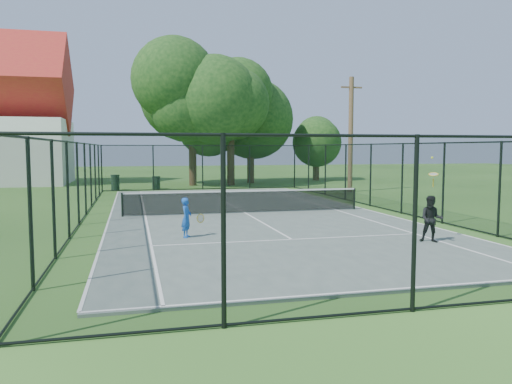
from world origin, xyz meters
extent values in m
plane|color=#2F581E|center=(0.00, 0.00, 0.00)|extent=(120.00, 120.00, 0.00)
cube|color=#54635D|center=(0.00, 0.00, 0.03)|extent=(11.00, 24.00, 0.06)
cylinder|color=black|center=(-5.00, 0.00, 0.53)|extent=(0.08, 0.08, 0.95)
cylinder|color=black|center=(5.00, 0.00, 0.53)|extent=(0.08, 0.08, 0.95)
cube|color=black|center=(0.00, 0.00, 0.53)|extent=(10.00, 0.03, 0.88)
cube|color=white|center=(0.00, 0.00, 0.98)|extent=(10.00, 0.05, 0.06)
cylinder|color=#332114|center=(-0.20, 16.90, 1.99)|extent=(0.56, 0.56, 3.99)
sphere|color=black|center=(-0.20, 16.90, 5.78)|extent=(7.19, 7.19, 7.19)
cylinder|color=#332114|center=(2.60, 16.41, 1.83)|extent=(0.56, 0.56, 3.67)
sphere|color=black|center=(2.60, 16.41, 5.31)|extent=(6.57, 6.57, 6.57)
cylinder|color=#332114|center=(4.63, 18.54, 2.13)|extent=(0.56, 0.56, 4.26)
sphere|color=black|center=(4.63, 18.54, 5.96)|extent=(6.77, 6.77, 6.77)
cylinder|color=#332114|center=(10.92, 20.41, 1.23)|extent=(0.56, 0.56, 2.47)
sphere|color=black|center=(10.92, 20.41, 3.55)|extent=(4.31, 4.31, 4.31)
cylinder|color=black|center=(-5.71, 13.90, 0.49)|extent=(0.54, 0.54, 0.98)
cylinder|color=black|center=(-5.71, 13.90, 1.00)|extent=(0.58, 0.58, 0.05)
cylinder|color=black|center=(-3.03, 14.22, 0.41)|extent=(0.54, 0.54, 0.83)
cylinder|color=black|center=(-3.03, 14.22, 0.85)|extent=(0.58, 0.58, 0.05)
cylinder|color=#4C3823|center=(8.90, 9.00, 3.62)|extent=(0.30, 0.30, 7.25)
cube|color=#4C3823|center=(8.90, 9.00, 6.60)|extent=(1.40, 0.10, 0.10)
imported|color=blue|center=(-3.01, -5.27, 0.67)|extent=(0.44, 0.52, 1.21)
torus|color=gold|center=(-2.56, -5.12, 0.61)|extent=(0.27, 0.18, 0.29)
cylinder|color=silver|center=(-2.56, -5.12, 0.61)|extent=(0.23, 0.15, 0.25)
imported|color=black|center=(3.78, -7.76, 0.74)|extent=(0.83, 0.79, 1.35)
torus|color=gold|center=(4.03, -7.41, 2.01)|extent=(0.30, 0.28, 0.14)
cylinder|color=silver|center=(4.03, -7.41, 2.01)|extent=(0.26, 0.24, 0.11)
sphere|color=#CCE526|center=(4.09, -7.24, 2.49)|extent=(0.07, 0.07, 0.07)
camera|label=1|loc=(-4.57, -20.38, 2.77)|focal=35.00mm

